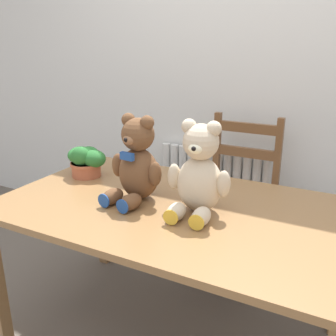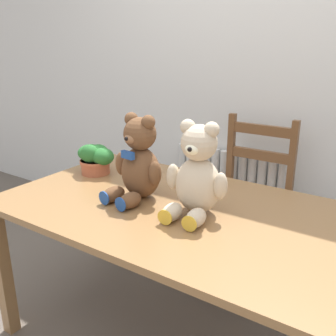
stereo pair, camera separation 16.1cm
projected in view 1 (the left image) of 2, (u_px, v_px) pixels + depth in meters
name	position (u px, v px, depth m)	size (l,w,h in m)	color
wall_back	(249.00, 61.00, 2.38)	(8.00, 0.04, 2.60)	silver
radiator	(212.00, 201.00, 2.72)	(0.82, 0.10, 0.71)	silver
dining_table	(173.00, 222.00, 1.68)	(1.54, 0.92, 0.73)	olive
wooden_chair_behind	(237.00, 200.00, 2.34)	(0.43, 0.41, 0.99)	brown
teddy_bear_left	(137.00, 164.00, 1.67)	(0.28, 0.28, 0.39)	brown
teddy_bear_right	(199.00, 174.00, 1.54)	(0.27, 0.28, 0.39)	beige
potted_plant	(86.00, 160.00, 1.99)	(0.22, 0.17, 0.17)	#B25B3D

